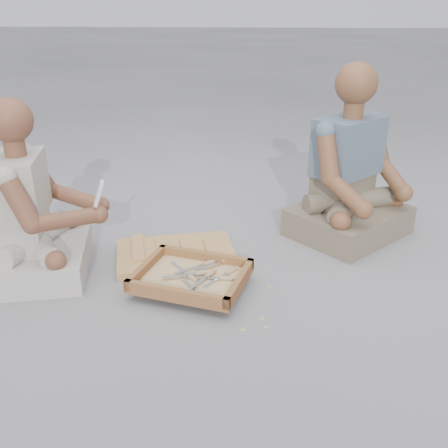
# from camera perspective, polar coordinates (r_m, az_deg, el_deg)

# --- Properties ---
(ground) EXTENTS (60.00, 60.00, 0.00)m
(ground) POSITION_cam_1_polar(r_m,az_deg,el_deg) (2.17, -0.30, -9.13)
(ground) COLOR gray
(ground) RESTS_ON ground
(carved_panel) EXTENTS (0.67, 0.54, 0.04)m
(carved_panel) POSITION_cam_1_polar(r_m,az_deg,el_deg) (2.55, -5.49, -3.42)
(carved_panel) COLOR #A57540
(carved_panel) RESTS_ON ground
(tool_tray) EXTENTS (0.55, 0.48, 0.06)m
(tool_tray) POSITION_cam_1_polar(r_m,az_deg,el_deg) (2.25, -3.72, -6.11)
(tool_tray) COLOR brown
(tool_tray) RESTS_ON carved_panel
(chisel_0) EXTENTS (0.18, 0.15, 0.02)m
(chisel_0) POSITION_cam_1_polar(r_m,az_deg,el_deg) (2.35, 0.05, -4.18)
(chisel_0) COLOR silver
(chisel_0) RESTS_ON tool_tray
(chisel_1) EXTENTS (0.11, 0.21, 0.02)m
(chisel_1) POSITION_cam_1_polar(r_m,az_deg,el_deg) (2.23, -1.85, -5.86)
(chisel_1) COLOR silver
(chisel_1) RESTS_ON tool_tray
(chisel_2) EXTENTS (0.22, 0.03, 0.02)m
(chisel_2) POSITION_cam_1_polar(r_m,az_deg,el_deg) (2.22, -0.15, -6.22)
(chisel_2) COLOR silver
(chisel_2) RESTS_ON tool_tray
(chisel_3) EXTENTS (0.14, 0.19, 0.02)m
(chisel_3) POSITION_cam_1_polar(r_m,az_deg,el_deg) (2.27, 0.48, -5.62)
(chisel_3) COLOR silver
(chisel_3) RESTS_ON tool_tray
(chisel_4) EXTENTS (0.21, 0.09, 0.02)m
(chisel_4) POSITION_cam_1_polar(r_m,az_deg,el_deg) (2.25, -2.97, -5.64)
(chisel_4) COLOR silver
(chisel_4) RESTS_ON tool_tray
(chisel_5) EXTENTS (0.16, 0.18, 0.02)m
(chisel_5) POSITION_cam_1_polar(r_m,az_deg,el_deg) (2.25, -3.97, -5.96)
(chisel_5) COLOR silver
(chisel_5) RESTS_ON tool_tray
(chisel_6) EXTENTS (0.18, 0.16, 0.02)m
(chisel_6) POSITION_cam_1_polar(r_m,az_deg,el_deg) (2.34, -2.12, -4.58)
(chisel_6) COLOR silver
(chisel_6) RESTS_ON tool_tray
(chisel_7) EXTENTS (0.16, 0.18, 0.02)m
(chisel_7) POSITION_cam_1_polar(r_m,az_deg,el_deg) (2.10, -2.45, -8.10)
(chisel_7) COLOR silver
(chisel_7) RESTS_ON tool_tray
(wood_chip_0) EXTENTS (0.02, 0.02, 0.00)m
(wood_chip_0) POSITION_cam_1_polar(r_m,az_deg,el_deg) (2.29, 5.18, -7.23)
(wood_chip_0) COLOR #DBB981
(wood_chip_0) RESTS_ON ground
(wood_chip_1) EXTENTS (0.02, 0.02, 0.00)m
(wood_chip_1) POSITION_cam_1_polar(r_m,az_deg,el_deg) (2.33, 1.79, -6.49)
(wood_chip_1) COLOR #DBB981
(wood_chip_1) RESTS_ON ground
(wood_chip_2) EXTENTS (0.02, 0.02, 0.00)m
(wood_chip_2) POSITION_cam_1_polar(r_m,az_deg,el_deg) (2.56, 1.23, -3.57)
(wood_chip_2) COLOR #DBB981
(wood_chip_2) RESTS_ON ground
(wood_chip_3) EXTENTS (0.02, 0.02, 0.00)m
(wood_chip_3) POSITION_cam_1_polar(r_m,az_deg,el_deg) (2.01, 2.17, -12.00)
(wood_chip_3) COLOR #DBB981
(wood_chip_3) RESTS_ON ground
(wood_chip_4) EXTENTS (0.02, 0.02, 0.00)m
(wood_chip_4) POSITION_cam_1_polar(r_m,az_deg,el_deg) (2.44, 4.94, -5.16)
(wood_chip_4) COLOR #DBB981
(wood_chip_4) RESTS_ON ground
(wood_chip_5) EXTENTS (0.02, 0.02, 0.00)m
(wood_chip_5) POSITION_cam_1_polar(r_m,az_deg,el_deg) (2.03, 4.78, -11.70)
(wood_chip_5) COLOR #DBB981
(wood_chip_5) RESTS_ON ground
(wood_chip_6) EXTENTS (0.02, 0.02, 0.00)m
(wood_chip_6) POSITION_cam_1_polar(r_m,az_deg,el_deg) (2.08, 4.35, -10.75)
(wood_chip_6) COLOR #DBB981
(wood_chip_6) RESTS_ON ground
(wood_chip_7) EXTENTS (0.02, 0.02, 0.00)m
(wood_chip_7) POSITION_cam_1_polar(r_m,az_deg,el_deg) (2.37, -4.23, -6.07)
(wood_chip_7) COLOR #DBB981
(wood_chip_7) RESTS_ON ground
(craftsman) EXTENTS (0.61, 0.62, 0.83)m
(craftsman) POSITION_cam_1_polar(r_m,az_deg,el_deg) (2.45, -20.86, 0.69)
(craftsman) COLOR beige
(craftsman) RESTS_ON ground
(companion) EXTENTS (0.75, 0.75, 0.92)m
(companion) POSITION_cam_1_polar(r_m,az_deg,el_deg) (2.78, 14.25, 4.80)
(companion) COLOR #756554
(companion) RESTS_ON ground
(mobile_phone) EXTENTS (0.07, 0.06, 0.12)m
(mobile_phone) POSITION_cam_1_polar(r_m,az_deg,el_deg) (2.31, -14.13, 3.41)
(mobile_phone) COLOR silver
(mobile_phone) RESTS_ON craftsman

